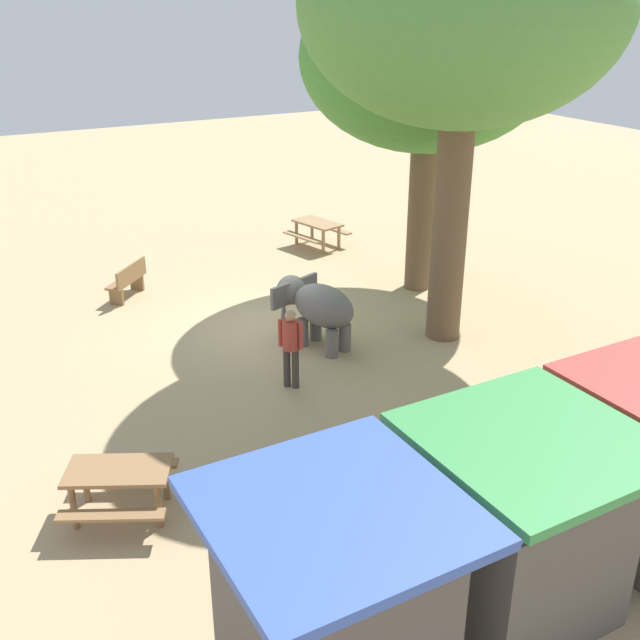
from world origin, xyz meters
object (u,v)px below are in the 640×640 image
(elephant, at_px, (316,306))
(market_stall_blue, at_px, (333,614))
(feed_bucket, at_px, (331,308))
(picnic_table_near, at_px, (119,480))
(picnic_table_far, at_px, (317,228))
(shade_tree_secondary, at_px, (430,58))
(wooden_bench, at_px, (128,280))
(person_handler, at_px, (291,343))
(shade_tree_main, at_px, (466,8))
(market_stall_green, at_px, (521,534))

(elephant, distance_m, market_stall_blue, 8.91)
(feed_bucket, bearing_deg, picnic_table_near, 37.89)
(picnic_table_far, bearing_deg, shade_tree_secondary, 174.87)
(elephant, bearing_deg, picnic_table_near, 105.71)
(wooden_bench, distance_m, feed_bucket, 5.22)
(picnic_table_far, relative_size, feed_bucket, 5.02)
(elephant, relative_size, picnic_table_near, 1.04)
(person_handler, relative_size, picnic_table_near, 0.81)
(wooden_bench, relative_size, picnic_table_near, 0.64)
(person_handler, xyz_separation_m, picnic_table_near, (3.95, 2.26, -0.36))
(wooden_bench, bearing_deg, feed_bucket, -86.68)
(shade_tree_main, height_order, shade_tree_secondary, shade_tree_main)
(shade_tree_main, bearing_deg, picnic_table_far, -95.30)
(shade_tree_main, relative_size, picnic_table_near, 4.58)
(shade_tree_main, xyz_separation_m, shade_tree_secondary, (-1.29, -2.76, -1.12))
(picnic_table_far, bearing_deg, elephant, 137.13)
(shade_tree_main, relative_size, market_stall_blue, 3.65)
(elephant, distance_m, feed_bucket, 1.89)
(picnic_table_far, distance_m, market_stall_blue, 15.84)
(picnic_table_near, bearing_deg, market_stall_blue, -47.24)
(market_stall_green, bearing_deg, feed_bucket, -106.10)
(shade_tree_main, relative_size, wooden_bench, 7.21)
(wooden_bench, height_order, picnic_table_far, wooden_bench)
(elephant, bearing_deg, market_stall_green, 149.88)
(shade_tree_main, height_order, picnic_table_far, shade_tree_main)
(picnic_table_near, xyz_separation_m, market_stall_green, (-3.76, 4.20, 0.55))
(shade_tree_main, bearing_deg, wooden_bench, -45.97)
(elephant, height_order, person_handler, person_handler)
(elephant, relative_size, wooden_bench, 1.63)
(elephant, height_order, picnic_table_near, elephant)
(shade_tree_main, bearing_deg, picnic_table_near, 18.87)
(market_stall_green, distance_m, market_stall_blue, 2.60)
(feed_bucket, bearing_deg, person_handler, 47.99)
(wooden_bench, bearing_deg, person_handler, -122.19)
(market_stall_blue, distance_m, feed_bucket, 10.64)
(picnic_table_near, height_order, market_stall_green, market_stall_green)
(shade_tree_secondary, bearing_deg, wooden_bench, -23.40)
(person_handler, height_order, wooden_bench, person_handler)
(shade_tree_secondary, xyz_separation_m, feed_bucket, (2.88, 0.50, -5.54))
(market_stall_green, bearing_deg, shade_tree_main, -121.45)
(market_stall_blue, bearing_deg, elephant, -117.60)
(elephant, bearing_deg, shade_tree_secondary, -84.97)
(elephant, distance_m, wooden_bench, 5.53)
(person_handler, bearing_deg, shade_tree_main, -34.32)
(shade_tree_secondary, height_order, market_stall_blue, shade_tree_secondary)
(market_stall_blue, bearing_deg, picnic_table_far, -118.26)
(wooden_bench, distance_m, market_stall_green, 12.72)
(elephant, distance_m, market_stall_green, 8.04)
(person_handler, height_order, shade_tree_main, shade_tree_main)
(wooden_bench, relative_size, market_stall_blue, 0.51)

